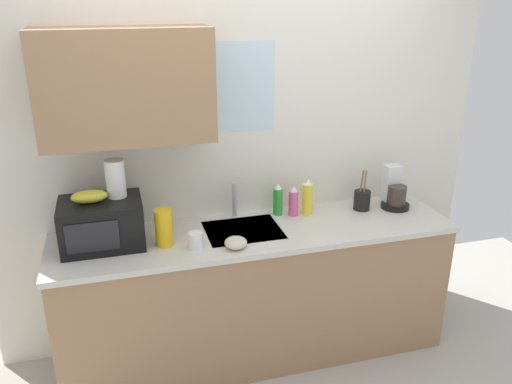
# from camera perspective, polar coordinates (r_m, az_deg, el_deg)

# --- Properties ---
(kitchen_wall_assembly) EXTENTS (3.25, 0.42, 2.50)m
(kitchen_wall_assembly) POSITION_cam_1_polar(r_m,az_deg,el_deg) (3.32, -3.66, 4.93)
(kitchen_wall_assembly) COLOR silver
(kitchen_wall_assembly) RESTS_ON ground
(counter_unit) EXTENTS (2.48, 0.63, 0.90)m
(counter_unit) POSITION_cam_1_polar(r_m,az_deg,el_deg) (3.44, -0.02, -10.82)
(counter_unit) COLOR #9E7551
(counter_unit) RESTS_ON ground
(sink_faucet) EXTENTS (0.03, 0.03, 0.23)m
(sink_faucet) POSITION_cam_1_polar(r_m,az_deg,el_deg) (3.37, -2.37, -0.85)
(sink_faucet) COLOR #B2B5BA
(sink_faucet) RESTS_ON counter_unit
(microwave) EXTENTS (0.46, 0.35, 0.27)m
(microwave) POSITION_cam_1_polar(r_m,az_deg,el_deg) (3.11, -16.48, -3.30)
(microwave) COLOR black
(microwave) RESTS_ON counter_unit
(banana_bunch) EXTENTS (0.20, 0.11, 0.07)m
(banana_bunch) POSITION_cam_1_polar(r_m,az_deg,el_deg) (3.05, -17.73, -0.47)
(banana_bunch) COLOR gold
(banana_bunch) RESTS_ON microwave
(paper_towel_roll) EXTENTS (0.11, 0.11, 0.22)m
(paper_towel_roll) POSITION_cam_1_polar(r_m,az_deg,el_deg) (3.07, -15.09, 1.44)
(paper_towel_roll) COLOR white
(paper_towel_roll) RESTS_ON microwave
(coffee_maker) EXTENTS (0.19, 0.21, 0.28)m
(coffee_maker) POSITION_cam_1_polar(r_m,az_deg,el_deg) (3.65, 14.83, 0.01)
(coffee_maker) COLOR black
(coffee_maker) RESTS_ON counter_unit
(dish_soap_bottle_green) EXTENTS (0.06, 0.06, 0.21)m
(dish_soap_bottle_green) POSITION_cam_1_polar(r_m,az_deg,el_deg) (3.41, 2.40, -0.89)
(dish_soap_bottle_green) COLOR green
(dish_soap_bottle_green) RESTS_ON counter_unit
(dish_soap_bottle_pink) EXTENTS (0.06, 0.06, 0.20)m
(dish_soap_bottle_pink) POSITION_cam_1_polar(r_m,az_deg,el_deg) (3.41, 4.10, -1.06)
(dish_soap_bottle_pink) COLOR #E55999
(dish_soap_bottle_pink) RESTS_ON counter_unit
(dish_soap_bottle_yellow) EXTENTS (0.07, 0.07, 0.25)m
(dish_soap_bottle_yellow) POSITION_cam_1_polar(r_m,az_deg,el_deg) (3.42, 5.64, -0.63)
(dish_soap_bottle_yellow) COLOR yellow
(dish_soap_bottle_yellow) RESTS_ON counter_unit
(cereal_canister) EXTENTS (0.10, 0.10, 0.22)m
(cereal_canister) POSITION_cam_1_polar(r_m,az_deg,el_deg) (3.04, -10.01, -3.83)
(cereal_canister) COLOR gold
(cereal_canister) RESTS_ON counter_unit
(mug_white) EXTENTS (0.08, 0.08, 0.09)m
(mug_white) POSITION_cam_1_polar(r_m,az_deg,el_deg) (3.01, -6.59, -5.28)
(mug_white) COLOR white
(mug_white) RESTS_ON counter_unit
(utensil_crock) EXTENTS (0.11, 0.11, 0.28)m
(utensil_crock) POSITION_cam_1_polar(r_m,az_deg,el_deg) (3.57, 11.49, -0.80)
(utensil_crock) COLOR black
(utensil_crock) RESTS_ON counter_unit
(small_bowl) EXTENTS (0.13, 0.13, 0.06)m
(small_bowl) POSITION_cam_1_polar(r_m,az_deg,el_deg) (3.00, -2.22, -5.55)
(small_bowl) COLOR beige
(small_bowl) RESTS_ON counter_unit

